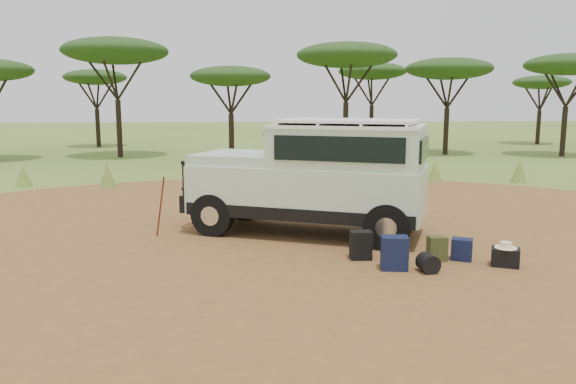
{
  "coord_description": "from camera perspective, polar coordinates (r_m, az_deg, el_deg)",
  "views": [
    {
      "loc": [
        -0.87,
        -11.6,
        3.0
      ],
      "look_at": [
        -0.1,
        0.66,
        1.0
      ],
      "focal_mm": 35.0,
      "sensor_mm": 36.0,
      "label": 1
    }
  ],
  "objects": [
    {
      "name": "stuff_sack",
      "position": [
        10.27,
        14.05,
        -7.03
      ],
      "size": [
        0.38,
        0.38,
        0.34
      ],
      "primitive_type": "cylinder",
      "rotation": [
        1.57,
        0.0,
        0.14
      ],
      "color": "black",
      "rests_on": "ground"
    },
    {
      "name": "ground",
      "position": [
        12.01,
        0.7,
        -5.21
      ],
      "size": [
        140.0,
        140.0,
        0.0
      ],
      "primitive_type": "plane",
      "color": "#5E7128",
      "rests_on": "ground"
    },
    {
      "name": "acacia_treeline",
      "position": [
        31.51,
        -0.63,
        12.65
      ],
      "size": [
        46.7,
        13.2,
        6.26
      ],
      "color": "black",
      "rests_on": "ground"
    },
    {
      "name": "dirt_clearing",
      "position": [
        12.01,
        0.7,
        -5.2
      ],
      "size": [
        23.0,
        23.0,
        0.01
      ],
      "primitive_type": "cylinder",
      "color": "brown",
      "rests_on": "ground"
    },
    {
      "name": "duffel_navy",
      "position": [
        11.19,
        17.24,
        -5.61
      ],
      "size": [
        0.46,
        0.41,
        0.42
      ],
      "primitive_type": "cube",
      "rotation": [
        0.0,
        0.0,
        -0.44
      ],
      "color": "#12183A",
      "rests_on": "ground"
    },
    {
      "name": "safari_hat",
      "position": [
        11.01,
        21.27,
        -5.12
      ],
      "size": [
        0.4,
        0.4,
        0.12
      ],
      "color": "beige",
      "rests_on": "hard_case"
    },
    {
      "name": "grass_fringe",
      "position": [
        20.46,
        -0.79,
        1.95
      ],
      "size": [
        36.6,
        1.6,
        0.9
      ],
      "color": "#5E7128",
      "rests_on": "ground"
    },
    {
      "name": "safari_vehicle",
      "position": [
        12.65,
        2.82,
        1.32
      ],
      "size": [
        5.7,
        3.92,
        2.6
      ],
      "rotation": [
        0.0,
        0.0,
        -0.38
      ],
      "color": "beige",
      "rests_on": "ground"
    },
    {
      "name": "hard_case",
      "position": [
        11.07,
        21.2,
        -6.2
      ],
      "size": [
        0.58,
        0.51,
        0.34
      ],
      "primitive_type": "cube",
      "rotation": [
        0.0,
        0.0,
        -0.41
      ],
      "color": "black",
      "rests_on": "ground"
    },
    {
      "name": "backpack_black",
      "position": [
        10.84,
        7.4,
        -5.38
      ],
      "size": [
        0.41,
        0.3,
        0.55
      ],
      "primitive_type": "cube",
      "rotation": [
        0.0,
        0.0,
        -0.02
      ],
      "color": "black",
      "rests_on": "ground"
    },
    {
      "name": "walking_staff",
      "position": [
        12.63,
        -12.83,
        -1.51
      ],
      "size": [
        0.3,
        0.37,
        1.39
      ],
      "primitive_type": "cylinder",
      "rotation": [
        0.29,
        0.0,
        0.67
      ],
      "color": "maroon",
      "rests_on": "ground"
    },
    {
      "name": "backpack_olive",
      "position": [
        11.01,
        14.9,
        -5.6
      ],
      "size": [
        0.35,
        0.26,
        0.48
      ],
      "primitive_type": "cube",
      "rotation": [
        0.0,
        0.0,
        0.05
      ],
      "color": "#3F4821",
      "rests_on": "ground"
    },
    {
      "name": "backpack_navy",
      "position": [
        10.27,
        10.76,
        -6.12
      ],
      "size": [
        0.51,
        0.39,
        0.61
      ],
      "primitive_type": "cube",
      "rotation": [
        0.0,
        0.0,
        -0.13
      ],
      "color": "#12183A",
      "rests_on": "ground"
    }
  ]
}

